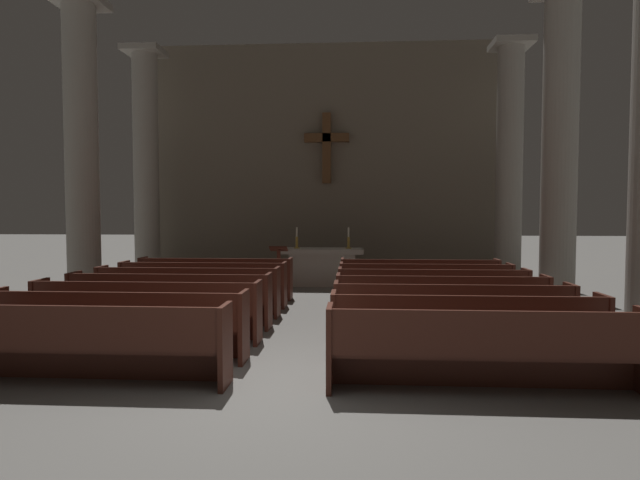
{
  "coord_description": "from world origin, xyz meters",
  "views": [
    {
      "loc": [
        0.87,
        -5.98,
        2.0
      ],
      "look_at": [
        0.0,
        7.43,
        1.29
      ],
      "focal_mm": 30.22,
      "sensor_mm": 36.0,
      "label": 1
    }
  ],
  "objects": [
    {
      "name": "pew_right_row_4",
      "position": [
        2.31,
        3.03,
        0.48
      ],
      "size": [
        3.49,
        0.5,
        0.95
      ],
      "color": "#4C2319",
      "rests_on": "ground"
    },
    {
      "name": "pew_left_row_4",
      "position": [
        -2.31,
        3.03,
        0.48
      ],
      "size": [
        3.49,
        0.5,
        0.95
      ],
      "color": "#4C2319",
      "rests_on": "ground"
    },
    {
      "name": "column_left_third",
      "position": [
        -5.06,
        9.03,
        3.21
      ],
      "size": [
        1.06,
        1.06,
        6.59
      ],
      "color": "#9E998E",
      "rests_on": "ground"
    },
    {
      "name": "candlestick_right",
      "position": [
        0.7,
        8.49,
        1.19
      ],
      "size": [
        0.16,
        0.16,
        0.57
      ],
      "color": "#B79338",
      "rests_on": "altar"
    },
    {
      "name": "pew_left_row_1",
      "position": [
        -2.31,
        -0.04,
        0.48
      ],
      "size": [
        3.49,
        0.5,
        0.95
      ],
      "color": "#4C2319",
      "rests_on": "ground"
    },
    {
      "name": "column_left_second",
      "position": [
        -5.06,
        5.42,
        3.21
      ],
      "size": [
        1.06,
        1.06,
        6.59
      ],
      "color": "#9E998E",
      "rests_on": "ground"
    },
    {
      "name": "pew_left_row_2",
      "position": [
        -2.31,
        0.98,
        0.48
      ],
      "size": [
        3.49,
        0.5,
        0.95
      ],
      "color": "#4C2319",
      "rests_on": "ground"
    },
    {
      "name": "pew_right_row_1",
      "position": [
        2.31,
        -0.04,
        0.48
      ],
      "size": [
        3.49,
        0.5,
        0.95
      ],
      "color": "#4C2319",
      "rests_on": "ground"
    },
    {
      "name": "pew_right_row_6",
      "position": [
        2.31,
        5.07,
        0.48
      ],
      "size": [
        3.49,
        0.5,
        0.95
      ],
      "color": "#4C2319",
      "rests_on": "ground"
    },
    {
      "name": "pew_left_row_6",
      "position": [
        -2.31,
        5.07,
        0.48
      ],
      "size": [
        3.49,
        0.5,
        0.95
      ],
      "color": "#4C2319",
      "rests_on": "ground"
    },
    {
      "name": "pew_right_row_3",
      "position": [
        2.31,
        2.01,
        0.48
      ],
      "size": [
        3.49,
        0.5,
        0.95
      ],
      "color": "#4C2319",
      "rests_on": "ground"
    },
    {
      "name": "pew_right_row_2",
      "position": [
        2.31,
        0.98,
        0.48
      ],
      "size": [
        3.49,
        0.5,
        0.95
      ],
      "color": "#4C2319",
      "rests_on": "ground"
    },
    {
      "name": "pew_left_row_7",
      "position": [
        -2.31,
        6.1,
        0.48
      ],
      "size": [
        3.49,
        0.5,
        0.95
      ],
      "color": "#4C2319",
      "rests_on": "ground"
    },
    {
      "name": "ground_plane",
      "position": [
        0.0,
        0.0,
        0.0
      ],
      "size": [
        80.0,
        80.0,
        0.0
      ],
      "primitive_type": "plane",
      "color": "slate"
    },
    {
      "name": "column_right_second",
      "position": [
        5.06,
        5.42,
        3.21
      ],
      "size": [
        1.06,
        1.06,
        6.59
      ],
      "color": "#9E998E",
      "rests_on": "ground"
    },
    {
      "name": "candlestick_left",
      "position": [
        -0.7,
        8.49,
        1.19
      ],
      "size": [
        0.16,
        0.16,
        0.57
      ],
      "color": "#B79338",
      "rests_on": "altar"
    },
    {
      "name": "apse_with_cross",
      "position": [
        0.0,
        10.84,
        3.59
      ],
      "size": [
        11.24,
        0.51,
        7.17
      ],
      "color": "#706656",
      "rests_on": "ground"
    },
    {
      "name": "pew_left_row_5",
      "position": [
        -2.31,
        4.05,
        0.48
      ],
      "size": [
        3.49,
        0.5,
        0.95
      ],
      "color": "#4C2319",
      "rests_on": "ground"
    },
    {
      "name": "lectern",
      "position": [
        -1.02,
        7.29,
        0.55
      ],
      "size": [
        0.44,
        0.36,
        1.15
      ],
      "color": "#4C2319",
      "rests_on": "ground"
    },
    {
      "name": "altar",
      "position": [
        0.0,
        8.49,
        0.53
      ],
      "size": [
        2.2,
        0.9,
        1.01
      ],
      "color": "#A8A399",
      "rests_on": "ground"
    },
    {
      "name": "pew_right_row_5",
      "position": [
        2.31,
        4.05,
        0.48
      ],
      "size": [
        3.49,
        0.5,
        0.95
      ],
      "color": "#4C2319",
      "rests_on": "ground"
    },
    {
      "name": "pew_left_row_3",
      "position": [
        -2.31,
        2.01,
        0.48
      ],
      "size": [
        3.49,
        0.5,
        0.95
      ],
      "color": "#4C2319",
      "rests_on": "ground"
    },
    {
      "name": "column_right_third",
      "position": [
        5.06,
        9.03,
        3.21
      ],
      "size": [
        1.06,
        1.06,
        6.59
      ],
      "color": "#9E998E",
      "rests_on": "ground"
    },
    {
      "name": "pew_right_row_7",
      "position": [
        2.31,
        6.1,
        0.48
      ],
      "size": [
        3.49,
        0.5,
        0.95
      ],
      "color": "#4C2319",
      "rests_on": "ground"
    }
  ]
}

